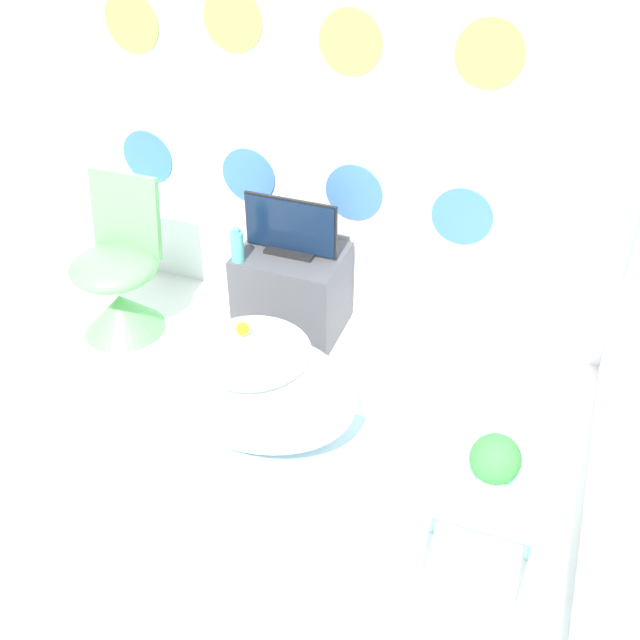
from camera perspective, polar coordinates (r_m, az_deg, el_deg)
The scene contains 11 objects.
ground_plane at distance 3.15m, azimuth -16.43°, elevation -18.78°, with size 12.00×12.00×0.00m, color white.
wall_back_dotted at distance 3.82m, azimuth -2.00°, elevation 17.80°, with size 4.41×0.05×2.60m.
rug at distance 3.55m, azimuth -5.54°, elevation -8.93°, with size 0.99×0.66×0.01m.
bathtub at distance 3.44m, azimuth -5.03°, elevation -5.22°, with size 0.96×0.64×0.48m.
rubber_duck at distance 3.34m, azimuth -5.94°, elevation -0.64°, with size 0.06×0.07×0.07m.
chair at distance 4.17m, azimuth -15.05°, elevation 2.45°, with size 0.47×0.47×0.86m.
tv_cabinet at distance 4.04m, azimuth -2.14°, elevation 2.21°, with size 0.55×0.43×0.49m.
tv at distance 3.85m, azimuth -2.26°, elevation 6.92°, with size 0.50×0.12×0.31m.
vase at distance 3.82m, azimuth -6.33°, elevation 5.64°, with size 0.07×0.07×0.19m.
side_table at distance 2.82m, azimuth 12.52°, elevation -13.78°, with size 0.43×0.34×0.48m.
potted_plant_left at distance 2.64m, azimuth 13.19°, elevation -10.46°, with size 0.18×0.18×0.24m.
Camera 1 is at (1.39, -1.30, 2.51)m, focal length 42.00 mm.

